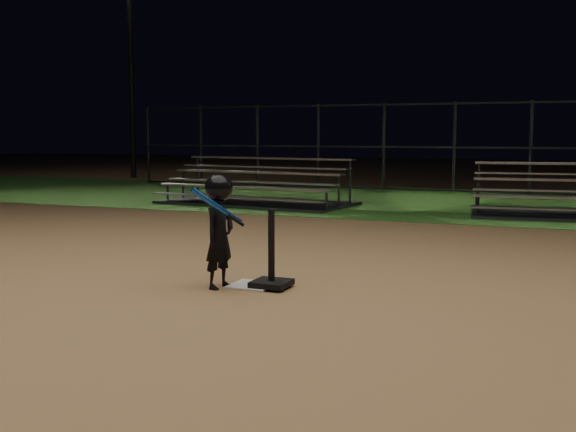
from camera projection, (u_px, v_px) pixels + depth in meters
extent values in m
plane|color=#976F44|center=(252.00, 287.00, 7.42)|extent=(80.00, 80.00, 0.00)
cube|color=#2A5B1D|center=(432.00, 202.00, 16.59)|extent=(60.00, 8.00, 0.01)
cube|color=beige|center=(252.00, 285.00, 7.42)|extent=(0.45, 0.45, 0.02)
cube|color=black|center=(271.00, 283.00, 7.33)|extent=(0.38, 0.38, 0.06)
cylinder|color=black|center=(271.00, 245.00, 7.28)|extent=(0.07, 0.07, 0.76)
imported|color=black|center=(219.00, 237.00, 7.29)|extent=(0.33, 0.44, 1.08)
sphere|color=black|center=(219.00, 188.00, 7.23)|extent=(0.29, 0.29, 0.29)
cylinder|color=blue|center=(216.00, 206.00, 7.10)|extent=(0.42, 0.43, 0.40)
cylinder|color=black|center=(236.00, 220.00, 7.16)|extent=(0.16, 0.16, 0.14)
cube|color=#B5B5BA|center=(242.00, 187.00, 15.50)|extent=(4.37, 0.74, 0.04)
cube|color=#B5B5BA|center=(235.00, 197.00, 15.26)|extent=(4.37, 0.74, 0.03)
cube|color=#B5B5BA|center=(256.00, 172.00, 15.99)|extent=(4.37, 0.74, 0.04)
cube|color=#B5B5BA|center=(249.00, 182.00, 15.74)|extent=(4.37, 0.74, 0.03)
cube|color=#B5B5BA|center=(269.00, 158.00, 16.47)|extent=(4.37, 0.74, 0.04)
cube|color=#B5B5BA|center=(263.00, 167.00, 16.23)|extent=(4.37, 0.74, 0.03)
cube|color=#38383D|center=(256.00, 203.00, 16.07)|extent=(4.58, 2.60, 0.07)
cube|color=#38383D|center=(453.00, 191.00, 19.34)|extent=(20.00, 0.05, 0.05)
cube|color=#38383D|center=(454.00, 147.00, 19.19)|extent=(20.00, 0.05, 0.05)
cube|color=#38383D|center=(456.00, 103.00, 19.05)|extent=(20.00, 0.05, 0.05)
cylinder|color=#38383D|center=(148.00, 145.00, 23.00)|extent=(0.08, 0.08, 2.50)
cylinder|color=#38383D|center=(287.00, 146.00, 21.10)|extent=(0.08, 0.08, 2.50)
cylinder|color=#38383D|center=(454.00, 147.00, 19.19)|extent=(0.08, 0.08, 2.50)
cylinder|color=#2D2D30|center=(131.00, 68.00, 25.27)|extent=(0.20, 0.20, 8.00)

